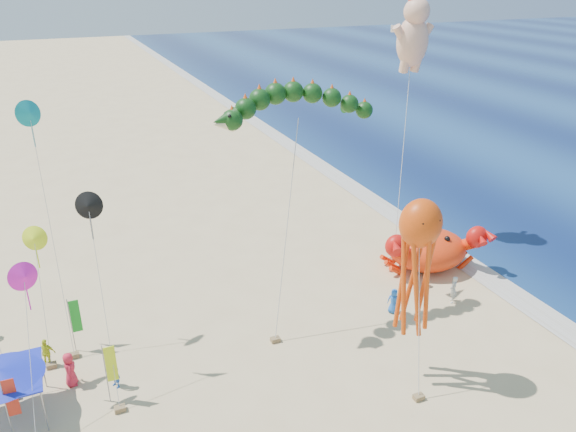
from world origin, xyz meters
The scene contains 10 objects.
ground centered at (0.00, 0.00, 0.00)m, with size 320.00×320.00×0.00m, color #D1B784.
foam_strip centered at (12.00, 0.00, 0.01)m, with size 320.00×320.00×0.00m, color silver.
crab_inflatable centered at (9.19, 3.81, 1.40)m, with size 7.26×5.32×3.18m.
dragon_kite centered at (-1.15, 2.92, 12.02)m, with size 9.69×4.75×13.08m.
cherub_kite centered at (10.65, 9.82, 14.77)m, with size 4.50×5.53×17.16m.
octopus_kite centered at (1.53, -4.86, 6.63)m, with size 2.01×2.98×9.47m.
canopy_blue centered at (-16.78, -0.40, 2.44)m, with size 3.67×3.67×2.71m.
feather_flags centered at (-15.62, 0.24, 2.01)m, with size 8.63×5.40×3.20m.
beachgoers centered at (-11.78, 2.49, 0.86)m, with size 27.24×8.38×1.83m.
small_kites centered at (-14.58, 3.15, 7.59)m, with size 6.74×8.92×13.00m.
Camera 1 is at (-12.91, -23.50, 18.76)m, focal length 35.00 mm.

